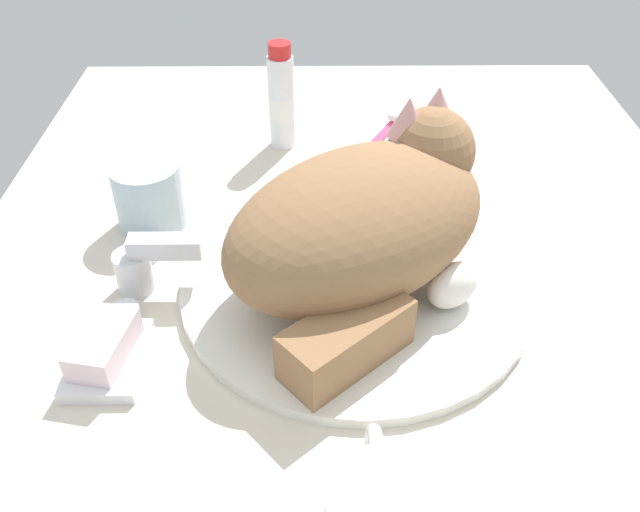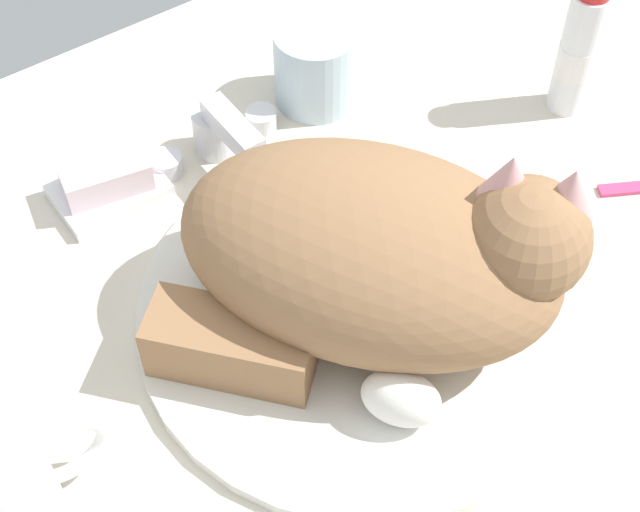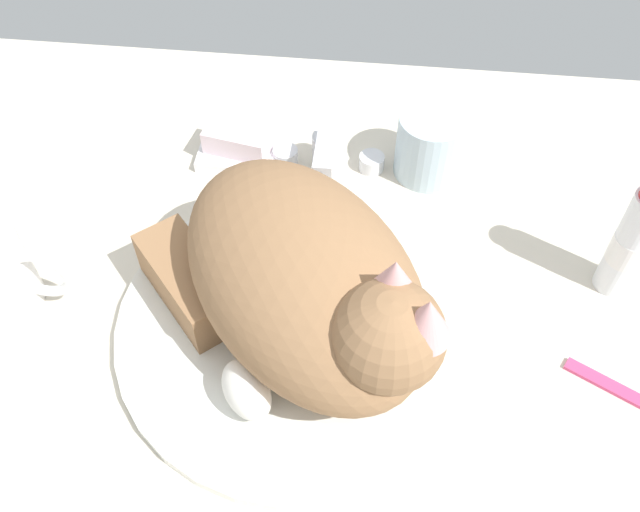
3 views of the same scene
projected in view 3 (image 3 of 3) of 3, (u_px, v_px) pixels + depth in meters
The scene contains 8 objects.
ground_plane at pixel (305, 335), 66.14cm from camera, with size 110.00×82.50×3.00cm, color beige.
sink_basin at pixel (304, 323), 64.53cm from camera, with size 34.52×34.52×1.15cm, color silver.
faucet at pixel (328, 153), 75.96cm from camera, with size 12.45×8.82×6.25cm.
cat at pixel (307, 284), 58.19cm from camera, with size 31.74×32.41×15.79cm.
rinse_cup at pixel (431, 145), 75.12cm from camera, with size 7.47×7.47×7.45cm.
soap_dish at pixel (240, 152), 79.01cm from camera, with size 9.00×6.40×1.20cm, color white.
soap_bar at pixel (238, 139), 77.49cm from camera, with size 7.13×4.01×2.70cm, color silver.
toothpaste_bottle at pixel (633, 241), 63.07cm from camera, with size 3.42×3.42×13.87cm.
Camera 3 is at (5.33, -35.31, 54.70)cm, focal length 39.24 mm.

